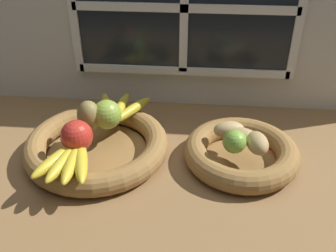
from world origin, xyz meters
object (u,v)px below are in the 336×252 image
Objects in this scene: apple_red_front at (77,136)px; fruit_bowl_left at (97,145)px; potato_small at (257,143)px; fruit_bowl_right at (241,153)px; banana_bunch_back at (119,109)px; pear_brown at (89,116)px; potato_large at (243,136)px; apple_green_back at (107,114)px; chili_pepper at (249,144)px; potato_oblong at (229,129)px; banana_bunch_front at (69,160)px; lime_near at (234,142)px.

fruit_bowl_left is at bearing 66.14° from apple_red_front.
apple_red_front reaches higher than potato_small.
fruit_bowl_left is 9.61cm from apple_red_front.
banana_bunch_back is (-33.28, 11.70, 4.40)cm from fruit_bowl_right.
pear_brown is 1.02× the size of potato_large.
apple_green_back reaches higher than potato_large.
chili_pepper is at bearing 6.41° from apple_red_front.
potato_oblong is 0.97× the size of potato_large.
fruit_bowl_right is 42.14cm from banana_bunch_front.
potato_large is at bearing 56.31° from lime_near.
potato_small reaches higher than fruit_bowl_right.
fruit_bowl_right is at bearing 0.00° from fruit_bowl_left.
banana_bunch_back is 31.24cm from potato_oblong.
potato_large is (40.08, 12.19, 0.53)cm from banana_bunch_front.
chili_pepper is (41.37, 10.73, -0.65)cm from banana_bunch_front.
fruit_bowl_left is 35.44cm from lime_near.
apple_red_front is 0.99× the size of potato_oblong.
potato_large is at bearing 8.68° from apple_red_front.
potato_oblong is (36.68, 14.84, 0.61)cm from banana_bunch_front.
chili_pepper is (3.73, 2.19, -1.99)cm from lime_near.
fruit_bowl_right is at bearing -4.25° from pear_brown.
lime_near is (-2.44, -3.66, 0.81)cm from potato_large.
apple_red_front is at bearing -171.32° from potato_large.
apple_green_back is 0.99× the size of potato_oblong.
apple_green_back is (4.94, 10.44, 0.01)cm from apple_red_front.
pear_brown reaches higher than fruit_bowl_right.
fruit_bowl_left is at bearing -108.48° from banana_bunch_back.
lime_near is 0.39× the size of chili_pepper.
potato_large is (33.28, -11.70, 0.69)cm from banana_bunch_back.
apple_green_back is at bearing 62.71° from fruit_bowl_left.
potato_small is at bearing -22.07° from banana_bunch_back.
apple_red_front is 1.36× the size of lime_near.
banana_bunch_back reaches higher than fruit_bowl_left.
pear_brown is 42.77cm from potato_small.
fruit_bowl_right is 3.51× the size of pear_brown.
pear_brown is (-2.10, 2.92, 7.19)cm from fruit_bowl_left.
potato_large reaches higher than banana_bunch_back.
pear_brown is (-4.34, -1.43, 0.25)cm from apple_green_back.
pear_brown is 40.95cm from chili_pepper.
apple_red_front reaches higher than potato_large.
potato_large is at bearing 0.00° from fruit_bowl_left.
fruit_bowl_right is 3.70× the size of potato_oblong.
potato_small is at bearing -7.99° from pear_brown.
potato_large is 0.55× the size of chili_pepper.
apple_green_back is 1.36× the size of lime_near.
apple_green_back is 1.00× the size of potato_small.
lime_near is (30.84, -15.36, 1.50)cm from banana_bunch_back.
banana_bunch_front is at bearing -163.08° from potato_large.
fruit_bowl_right is 35.55cm from banana_bunch_back.
potato_oblong is at bearing 138.58° from potato_small.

